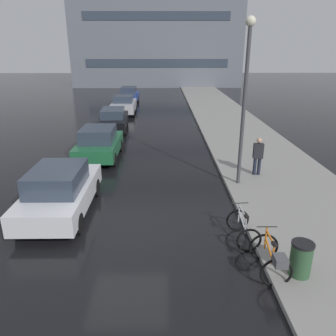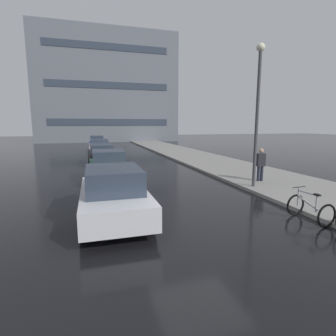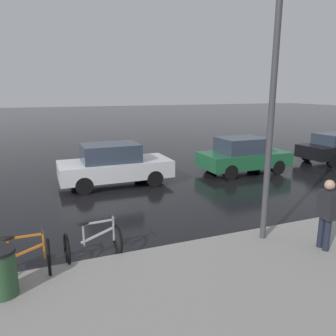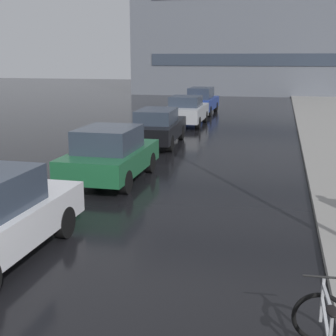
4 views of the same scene
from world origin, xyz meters
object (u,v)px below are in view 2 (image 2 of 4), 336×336
(car_white, at_px, (114,194))
(streetlamp, at_px, (258,102))
(pedestrian, at_px, (261,164))
(car_silver, at_px, (99,147))
(car_black, at_px, (101,154))
(car_green, at_px, (109,166))
(car_blue, at_px, (97,143))
(bicycle_second, at_px, (310,209))

(car_white, xyz_separation_m, streetlamp, (6.35, 2.22, 3.00))
(car_white, xyz_separation_m, pedestrian, (7.31, 3.12, 0.17))
(car_silver, xyz_separation_m, streetlamp, (6.25, -15.48, 3.03))
(car_white, height_order, car_black, car_white)
(car_green, height_order, car_blue, car_blue)
(bicycle_second, distance_m, car_black, 14.59)
(bicycle_second, relative_size, car_silver, 0.29)
(car_black, xyz_separation_m, car_blue, (-0.08, 11.38, 0.06))
(car_white, relative_size, car_green, 1.09)
(pedestrian, relative_size, streetlamp, 0.28)
(car_white, relative_size, car_blue, 0.98)
(car_blue, xyz_separation_m, streetlamp, (6.36, -20.92, 2.98))
(car_white, height_order, car_green, car_white)
(car_blue, xyz_separation_m, pedestrian, (7.33, -20.02, 0.15))
(car_white, distance_m, streetlamp, 7.36)
(car_green, relative_size, pedestrian, 2.26)
(car_white, bearing_deg, car_black, 89.71)
(car_silver, distance_m, pedestrian, 16.27)
(car_blue, bearing_deg, car_white, -89.96)
(car_black, distance_m, pedestrian, 11.28)
(car_black, distance_m, streetlamp, 11.82)
(car_silver, bearing_deg, streetlamp, -67.99)
(car_green, relative_size, car_silver, 0.94)
(car_silver, height_order, streetlamp, streetlamp)
(bicycle_second, distance_m, car_white, 5.90)
(car_green, xyz_separation_m, streetlamp, (6.14, -3.58, 3.02))
(car_white, xyz_separation_m, car_green, (0.21, 5.80, -0.01))
(pedestrian, bearing_deg, car_silver, 116.36)
(car_white, distance_m, car_green, 5.80)
(car_silver, height_order, pedestrian, pedestrian)
(car_white, relative_size, car_black, 0.96)
(bicycle_second, height_order, car_white, car_white)
(car_blue, bearing_deg, car_green, -89.26)
(car_white, relative_size, car_silver, 1.02)
(streetlamp, bearing_deg, bicycle_second, -100.40)
(car_white, bearing_deg, car_blue, 90.04)
(car_white, height_order, car_silver, car_white)
(car_black, bearing_deg, car_blue, 90.38)
(car_blue, bearing_deg, car_black, -89.62)
(car_white, height_order, pedestrian, pedestrian)
(bicycle_second, bearing_deg, car_green, 125.72)
(bicycle_second, xyz_separation_m, car_blue, (-5.64, 24.86, 0.45))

